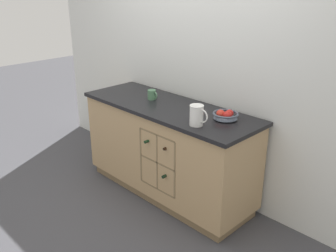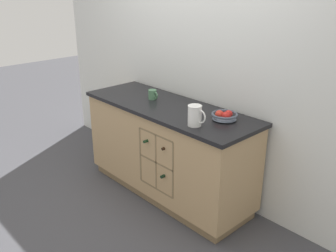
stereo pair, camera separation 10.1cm
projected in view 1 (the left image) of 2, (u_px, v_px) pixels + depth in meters
The scene contains 6 objects.
ground_plane at pixel (168, 191), 3.83m from camera, with size 14.00×14.00×0.00m, color #424247.
back_wall at pixel (195, 63), 3.60m from camera, with size 4.40×0.06×2.55m, color silver.
kitchen_island at pixel (168, 150), 3.66m from camera, with size 1.83×0.67×0.93m.
fruit_bowl at pixel (226, 115), 3.14m from camera, with size 0.22×0.22×0.08m.
white_pitcher at pixel (197, 115), 3.00m from camera, with size 0.17×0.12×0.17m.
ceramic_mug at pixel (152, 95), 3.66m from camera, with size 0.12×0.08×0.09m.
Camera 1 is at (2.36, -2.33, 2.04)m, focal length 40.00 mm.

